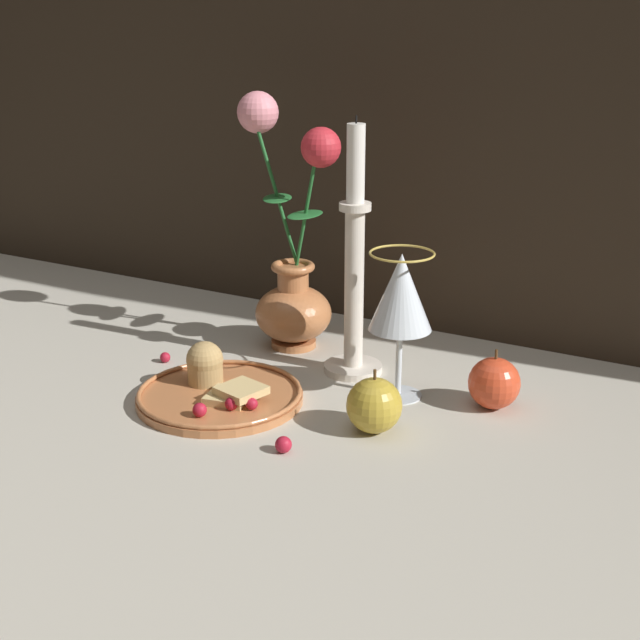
# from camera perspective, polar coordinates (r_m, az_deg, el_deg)

# --- Properties ---
(ground_plane) EXTENTS (2.40, 2.40, 0.00)m
(ground_plane) POSITION_cam_1_polar(r_m,az_deg,el_deg) (1.14, -2.95, -5.03)
(ground_plane) COLOR #B7B2A3
(ground_plane) RESTS_ON ground
(vase) EXTENTS (0.16, 0.11, 0.36)m
(vase) POSITION_cam_1_polar(r_m,az_deg,el_deg) (1.28, -1.82, 3.37)
(vase) COLOR #B77042
(vase) RESTS_ON ground_plane
(plate_with_pastries) EXTENTS (0.21, 0.21, 0.07)m
(plate_with_pastries) POSITION_cam_1_polar(r_m,az_deg,el_deg) (1.14, -6.56, -4.44)
(plate_with_pastries) COLOR #B77042
(plate_with_pastries) RESTS_ON ground_plane
(wine_glass) EXTENTS (0.08, 0.08, 0.19)m
(wine_glass) POSITION_cam_1_polar(r_m,az_deg,el_deg) (1.10, 5.19, 1.48)
(wine_glass) COLOR silver
(wine_glass) RESTS_ON ground_plane
(candlestick) EXTENTS (0.08, 0.08, 0.34)m
(candlestick) POSITION_cam_1_polar(r_m,az_deg,el_deg) (1.18, 2.20, 2.65)
(candlestick) COLOR silver
(candlestick) RESTS_ON ground_plane
(apple_beside_vase) EXTENTS (0.07, 0.07, 0.08)m
(apple_beside_vase) POSITION_cam_1_polar(r_m,az_deg,el_deg) (1.04, 3.49, -5.47)
(apple_beside_vase) COLOR #B2932D
(apple_beside_vase) RESTS_ON ground_plane
(apple_near_glass) EXTENTS (0.06, 0.06, 0.08)m
(apple_near_glass) POSITION_cam_1_polar(r_m,az_deg,el_deg) (1.12, 11.08, -3.99)
(apple_near_glass) COLOR #D14223
(apple_near_glass) RESTS_ON ground_plane
(berry_near_plate) EXTENTS (0.02, 0.02, 0.02)m
(berry_near_plate) POSITION_cam_1_polar(r_m,az_deg,el_deg) (1.00, -2.36, -7.97)
(berry_near_plate) COLOR #AD192D
(berry_near_plate) RESTS_ON ground_plane
(berry_front_center) EXTENTS (0.01, 0.01, 0.01)m
(berry_front_center) POSITION_cam_1_polar(r_m,az_deg,el_deg) (1.27, -9.88, -2.37)
(berry_front_center) COLOR #AD192D
(berry_front_center) RESTS_ON ground_plane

